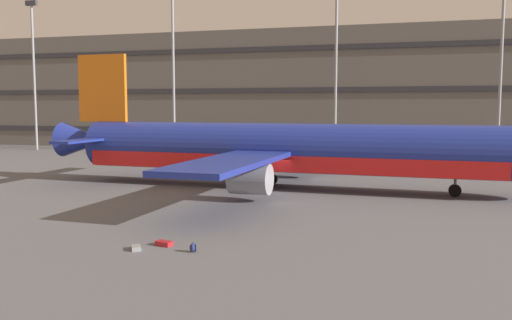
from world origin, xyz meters
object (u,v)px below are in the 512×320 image
Objects in this scene: airliner at (278,150)px; suitcase_laid_flat at (136,248)px; suitcase_scuffed at (164,243)px; backpack_small at (193,248)px.

airliner reaches higher than suitcase_laid_flat.
suitcase_laid_flat is (-1.80, -20.14, -2.96)m from airliner.
suitcase_laid_flat is (-0.89, -1.05, -0.01)m from suitcase_scuffed.
airliner is at bearing 92.47° from backpack_small.
suitcase_scuffed is 1.10× the size of suitcase_laid_flat.
suitcase_laid_flat is at bearing -130.34° from suitcase_scuffed.
backpack_small is at bearing -87.53° from airliner.
suitcase_laid_flat is at bearing -95.09° from airliner.
backpack_small is (1.75, -0.67, 0.09)m from suitcase_scuffed.
suitcase_laid_flat is at bearing -171.86° from backpack_small.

